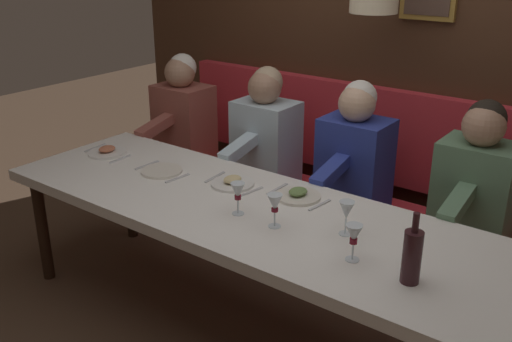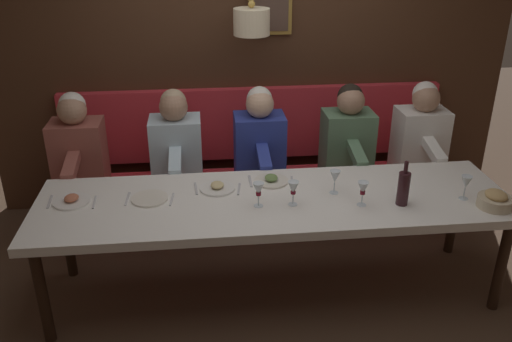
{
  "view_description": "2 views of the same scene",
  "coord_description": "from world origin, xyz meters",
  "px_view_note": "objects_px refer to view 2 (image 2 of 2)",
  "views": [
    {
      "loc": [
        -2.1,
        -1.5,
        1.99
      ],
      "look_at": [
        0.05,
        0.12,
        0.92
      ],
      "focal_mm": 40.64,
      "sensor_mm": 36.0,
      "label": 1
    },
    {
      "loc": [
        -3.1,
        0.46,
        2.38
      ],
      "look_at": [
        0.05,
        0.12,
        0.92
      ],
      "focal_mm": 37.65,
      "sensor_mm": 36.0,
      "label": 2
    }
  ],
  "objects_px": {
    "wine_glass_2": "(258,190)",
    "wine_bottle": "(403,188)",
    "diner_near": "(348,135)",
    "wine_glass_0": "(466,183)",
    "wine_glass_4": "(293,188)",
    "diner_middle": "(259,139)",
    "wine_glass_1": "(363,189)",
    "bread_bowl": "(495,200)",
    "diner_far": "(176,142)",
    "wine_glass_3": "(335,177)",
    "diner_nearest": "(421,133)",
    "dining_table": "(274,206)",
    "diner_farthest": "(78,146)"
  },
  "relations": [
    {
      "from": "diner_near",
      "to": "wine_glass_2",
      "type": "distance_m",
      "value": 1.29
    },
    {
      "from": "wine_bottle",
      "to": "diner_near",
      "type": "bearing_deg",
      "value": 4.24
    },
    {
      "from": "diner_nearest",
      "to": "diner_far",
      "type": "relative_size",
      "value": 1.0
    },
    {
      "from": "diner_middle",
      "to": "wine_glass_2",
      "type": "bearing_deg",
      "value": 173.31
    },
    {
      "from": "wine_glass_2",
      "to": "diner_near",
      "type": "bearing_deg",
      "value": -40.71
    },
    {
      "from": "diner_nearest",
      "to": "wine_glass_0",
      "type": "xyz_separation_m",
      "value": [
        -1.02,
        0.11,
        0.04
      ]
    },
    {
      "from": "diner_nearest",
      "to": "dining_table",
      "type": "bearing_deg",
      "value": 123.33
    },
    {
      "from": "diner_farthest",
      "to": "wine_glass_4",
      "type": "distance_m",
      "value": 1.81
    },
    {
      "from": "diner_nearest",
      "to": "diner_middle",
      "type": "xyz_separation_m",
      "value": [
        0.0,
        1.34,
        0.0
      ]
    },
    {
      "from": "diner_near",
      "to": "wine_glass_0",
      "type": "distance_m",
      "value": 1.14
    },
    {
      "from": "diner_nearest",
      "to": "wine_glass_2",
      "type": "height_order",
      "value": "diner_nearest"
    },
    {
      "from": "diner_middle",
      "to": "wine_glass_4",
      "type": "distance_m",
      "value": 0.99
    },
    {
      "from": "wine_glass_2",
      "to": "diner_middle",
      "type": "bearing_deg",
      "value": -6.69
    },
    {
      "from": "bread_bowl",
      "to": "wine_glass_4",
      "type": "bearing_deg",
      "value": 82.47
    },
    {
      "from": "wine_glass_2",
      "to": "diner_nearest",
      "type": "bearing_deg",
      "value": -56.15
    },
    {
      "from": "dining_table",
      "to": "bread_bowl",
      "type": "relative_size",
      "value": 14.2
    },
    {
      "from": "bread_bowl",
      "to": "wine_glass_1",
      "type": "bearing_deg",
      "value": 82.15
    },
    {
      "from": "diner_middle",
      "to": "wine_bottle",
      "type": "xyz_separation_m",
      "value": [
        -1.05,
        -0.81,
        0.04
      ]
    },
    {
      "from": "diner_far",
      "to": "bread_bowl",
      "type": "distance_m",
      "value": 2.34
    },
    {
      "from": "wine_glass_3",
      "to": "wine_bottle",
      "type": "bearing_deg",
      "value": -116.9
    },
    {
      "from": "bread_bowl",
      "to": "diner_nearest",
      "type": "bearing_deg",
      "value": 1.75
    },
    {
      "from": "wine_glass_3",
      "to": "wine_glass_4",
      "type": "bearing_deg",
      "value": 113.69
    },
    {
      "from": "dining_table",
      "to": "wine_glass_4",
      "type": "height_order",
      "value": "wine_glass_4"
    },
    {
      "from": "diner_middle",
      "to": "wine_glass_1",
      "type": "bearing_deg",
      "value": -152.22
    },
    {
      "from": "wine_glass_0",
      "to": "bread_bowl",
      "type": "xyz_separation_m",
      "value": [
        -0.13,
        -0.14,
        -0.07
      ]
    },
    {
      "from": "bread_bowl",
      "to": "diner_farthest",
      "type": "bearing_deg",
      "value": 67.64
    },
    {
      "from": "dining_table",
      "to": "diner_far",
      "type": "bearing_deg",
      "value": 37.03
    },
    {
      "from": "diner_near",
      "to": "diner_middle",
      "type": "xyz_separation_m",
      "value": [
        0.0,
        0.73,
        0.0
      ]
    },
    {
      "from": "diner_farthest",
      "to": "wine_bottle",
      "type": "bearing_deg",
      "value": -115.29
    },
    {
      "from": "dining_table",
      "to": "diner_farthest",
      "type": "distance_m",
      "value": 1.68
    },
    {
      "from": "wine_glass_1",
      "to": "bread_bowl",
      "type": "bearing_deg",
      "value": -97.85
    },
    {
      "from": "diner_nearest",
      "to": "wine_glass_1",
      "type": "bearing_deg",
      "value": 142.35
    },
    {
      "from": "diner_nearest",
      "to": "bread_bowl",
      "type": "distance_m",
      "value": 1.15
    },
    {
      "from": "diner_farthest",
      "to": "wine_glass_4",
      "type": "relative_size",
      "value": 4.82
    },
    {
      "from": "wine_glass_2",
      "to": "bread_bowl",
      "type": "distance_m",
      "value": 1.51
    },
    {
      "from": "diner_middle",
      "to": "wine_glass_2",
      "type": "height_order",
      "value": "diner_middle"
    },
    {
      "from": "diner_nearest",
      "to": "wine_glass_0",
      "type": "height_order",
      "value": "diner_nearest"
    },
    {
      "from": "diner_near",
      "to": "diner_nearest",
      "type": "bearing_deg",
      "value": -90.0
    },
    {
      "from": "diner_far",
      "to": "wine_glass_3",
      "type": "distance_m",
      "value": 1.37
    },
    {
      "from": "dining_table",
      "to": "diner_far",
      "type": "xyz_separation_m",
      "value": [
        0.88,
        0.67,
        0.13
      ]
    },
    {
      "from": "wine_glass_4",
      "to": "wine_bottle",
      "type": "height_order",
      "value": "wine_bottle"
    },
    {
      "from": "wine_glass_2",
      "to": "wine_bottle",
      "type": "distance_m",
      "value": 0.92
    },
    {
      "from": "diner_near",
      "to": "wine_bottle",
      "type": "bearing_deg",
      "value": -175.76
    },
    {
      "from": "wine_glass_0",
      "to": "wine_glass_4",
      "type": "height_order",
      "value": "same"
    },
    {
      "from": "diner_middle",
      "to": "bread_bowl",
      "type": "bearing_deg",
      "value": -129.83
    },
    {
      "from": "wine_glass_4",
      "to": "wine_glass_1",
      "type": "bearing_deg",
      "value": -96.94
    },
    {
      "from": "diner_middle",
      "to": "wine_glass_4",
      "type": "xyz_separation_m",
      "value": [
        -0.98,
        -0.11,
        0.04
      ]
    },
    {
      "from": "dining_table",
      "to": "diner_far",
      "type": "distance_m",
      "value": 1.11
    },
    {
      "from": "wine_bottle",
      "to": "wine_glass_0",
      "type": "bearing_deg",
      "value": -86.28
    },
    {
      "from": "dining_table",
      "to": "diner_farthest",
      "type": "height_order",
      "value": "diner_farthest"
    }
  ]
}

